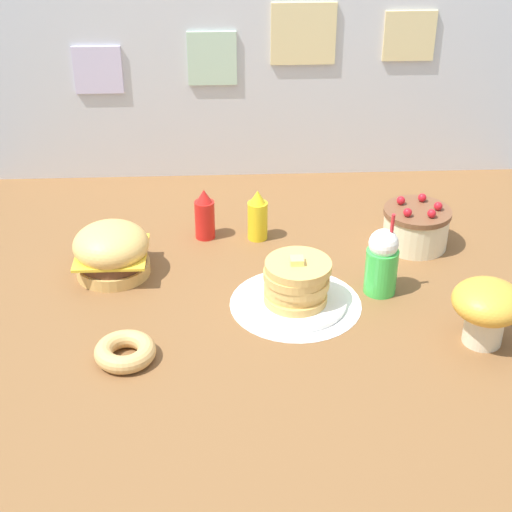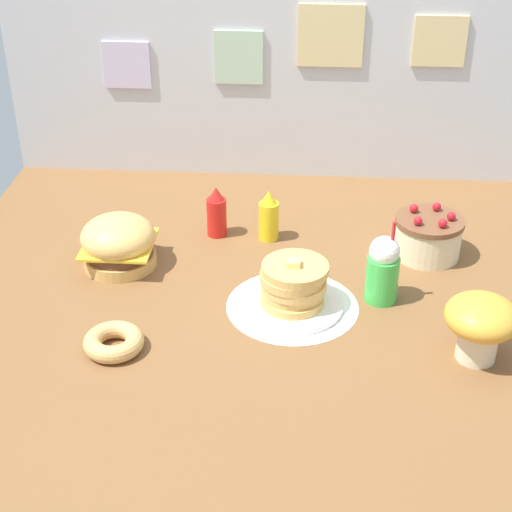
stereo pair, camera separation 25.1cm
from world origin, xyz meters
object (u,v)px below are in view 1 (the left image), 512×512
object	(u,v)px
ketchup_bottle	(205,215)
donut_pink_glaze	(125,351)
pancake_stack	(296,285)
layer_cake	(416,227)
mushroom_stool	(487,307)
cream_soda_cup	(382,262)
mustard_bottle	(258,216)
burger	(112,251)

from	to	relation	value
ketchup_bottle	donut_pink_glaze	bearing A→B (deg)	-107.40
pancake_stack	layer_cake	distance (m)	0.59
pancake_stack	layer_cake	xyz separation A→B (m)	(0.46, 0.36, 0.00)
mushroom_stool	cream_soda_cup	bearing A→B (deg)	131.59
ketchup_bottle	mustard_bottle	size ratio (longest dim) A/B	1.00
pancake_stack	mushroom_stool	xyz separation A→B (m)	(0.54, -0.23, 0.05)
pancake_stack	ketchup_bottle	world-z (taller)	ketchup_bottle
layer_cake	ketchup_bottle	world-z (taller)	ketchup_bottle
ketchup_bottle	cream_soda_cup	xyz separation A→B (m)	(0.58, -0.39, 0.02)
layer_cake	cream_soda_cup	distance (m)	0.35
mushroom_stool	mustard_bottle	bearing A→B (deg)	133.88
mushroom_stool	ketchup_bottle	bearing A→B (deg)	140.65
mustard_bottle	donut_pink_glaze	bearing A→B (deg)	-120.81
pancake_stack	cream_soda_cup	world-z (taller)	cream_soda_cup
burger	mustard_bottle	distance (m)	0.55
ketchup_bottle	layer_cake	bearing A→B (deg)	-7.24
mustard_bottle	donut_pink_glaze	world-z (taller)	mustard_bottle
mustard_bottle	cream_soda_cup	size ratio (longest dim) A/B	0.67
mustard_bottle	ketchup_bottle	bearing A→B (deg)	174.89
ketchup_bottle	burger	bearing A→B (deg)	-142.33
burger	donut_pink_glaze	size ratio (longest dim) A/B	1.43
burger	layer_cake	bearing A→B (deg)	7.65
mustard_bottle	mushroom_stool	distance (m)	0.92
ketchup_bottle	cream_soda_cup	size ratio (longest dim) A/B	0.67
layer_cake	ketchup_bottle	distance (m)	0.76
cream_soda_cup	donut_pink_glaze	xyz separation A→B (m)	(-0.80, -0.32, -0.08)
layer_cake	mustard_bottle	xyz separation A→B (m)	(-0.56, 0.08, 0.01)
mustard_bottle	cream_soda_cup	world-z (taller)	cream_soda_cup
layer_cake	cream_soda_cup	xyz separation A→B (m)	(-0.18, -0.30, 0.04)
burger	pancake_stack	bearing A→B (deg)	-19.65
burger	cream_soda_cup	distance (m)	0.90
burger	ketchup_bottle	xyz separation A→B (m)	(0.31, 0.24, 0.00)
mustard_bottle	mushroom_stool	xyz separation A→B (m)	(0.64, -0.66, 0.04)
burger	ketchup_bottle	size ratio (longest dim) A/B	1.33
burger	donut_pink_glaze	bearing A→B (deg)	-79.75
layer_cake	cream_soda_cup	world-z (taller)	cream_soda_cup
ketchup_bottle	mushroom_stool	world-z (taller)	mushroom_stool
mushroom_stool	donut_pink_glaze	bearing A→B (deg)	-178.10
burger	pancake_stack	size ratio (longest dim) A/B	0.78
burger	layer_cake	world-z (taller)	burger
burger	mustard_bottle	size ratio (longest dim) A/B	1.33
mustard_bottle	burger	bearing A→B (deg)	-156.13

